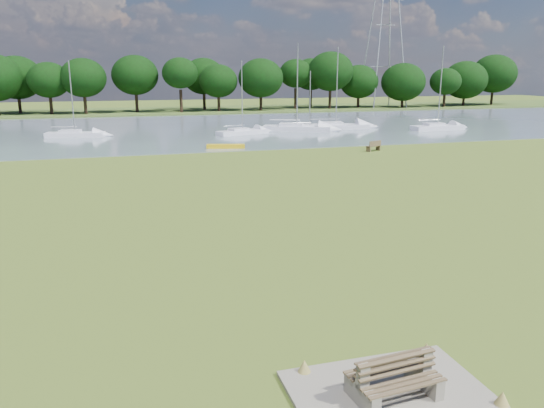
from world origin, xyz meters
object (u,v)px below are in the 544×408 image
object	(u,v)px
bench_pair	(394,378)
sailboat_0	(437,125)
riverbank_bench	(374,146)
sailboat_6	(296,126)
kayak	(226,146)
sailboat_1	(242,130)
sailboat_4	(335,125)
sailboat_5	(309,127)
sailboat_3	(74,133)

from	to	relation	value
bench_pair	sailboat_0	size ratio (longest dim) A/B	0.21
riverbank_bench	sailboat_6	bearing A→B (deg)	72.10
kayak	sailboat_1	size ratio (longest dim) A/B	0.44
kayak	riverbank_bench	bearing A→B (deg)	-9.15
riverbank_bench	sailboat_4	distance (m)	18.51
riverbank_bench	sailboat_5	size ratio (longest dim) A/B	0.23
bench_pair	sailboat_1	distance (m)	48.85
sailboat_1	sailboat_5	distance (m)	8.26
sailboat_3	sailboat_6	distance (m)	24.40
sailboat_5	sailboat_4	bearing A→B (deg)	42.91
riverbank_bench	sailboat_0	world-z (taller)	sailboat_0
riverbank_bench	sailboat_0	distance (m)	20.00
riverbank_bench	sailboat_5	xyz separation A→B (m)	(-0.01, 16.34, -0.00)
kayak	sailboat_6	bearing A→B (deg)	61.82
riverbank_bench	kayak	size ratio (longest dim) A/B	0.45
kayak	sailboat_5	xyz separation A→B (m)	(12.09, 11.18, 0.24)
riverbank_bench	sailboat_3	bearing A→B (deg)	122.69
sailboat_5	sailboat_3	bearing A→B (deg)	-164.14
bench_pair	riverbank_bench	distance (m)	36.62
riverbank_bench	sailboat_6	world-z (taller)	sailboat_6
kayak	sailboat_0	distance (m)	28.25
bench_pair	sailboat_4	world-z (taller)	sailboat_4
sailboat_1	sailboat_3	size ratio (longest dim) A/B	1.01
kayak	sailboat_4	bearing A→B (deg)	52.72
sailboat_0	sailboat_3	world-z (taller)	sailboat_0
bench_pair	kayak	size ratio (longest dim) A/B	0.57
riverbank_bench	kayak	distance (m)	13.16
riverbank_bench	sailboat_6	size ratio (longest dim) A/B	0.16
sailboat_0	sailboat_5	size ratio (longest dim) A/B	1.41
sailboat_5	bench_pair	bearing A→B (deg)	-88.85
sailboat_5	sailboat_6	size ratio (longest dim) A/B	0.69
sailboat_3	sailboat_1	bearing A→B (deg)	4.05
sailboat_1	sailboat_3	bearing A→B (deg)	150.57
sailboat_1	sailboat_0	bearing A→B (deg)	-26.21
bench_pair	riverbank_bench	bearing A→B (deg)	57.97
riverbank_bench	sailboat_0	size ratio (longest dim) A/B	0.16
sailboat_1	kayak	bearing A→B (deg)	-131.95
bench_pair	sailboat_1	bearing A→B (deg)	74.83
bench_pair	sailboat_6	xyz separation A→B (m)	(14.84, 49.88, 0.05)
bench_pair	sailboat_0	distance (m)	55.66
bench_pair	sailboat_6	size ratio (longest dim) A/B	0.20
sailboat_3	riverbank_bench	bearing A→B (deg)	-22.45
riverbank_bench	sailboat_4	size ratio (longest dim) A/B	0.16
bench_pair	sailboat_1	world-z (taller)	sailboat_1
kayak	sailboat_6	size ratio (longest dim) A/B	0.35
sailboat_3	kayak	bearing A→B (deg)	-30.69
kayak	sailboat_3	size ratio (longest dim) A/B	0.44
bench_pair	sailboat_6	bearing A→B (deg)	67.66
riverbank_bench	sailboat_1	bearing A→B (deg)	95.69
bench_pair	sailboat_3	xyz separation A→B (m)	(-9.55, 50.76, -0.01)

